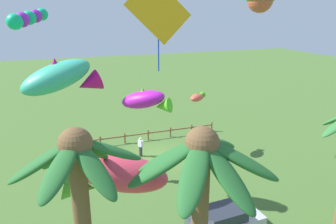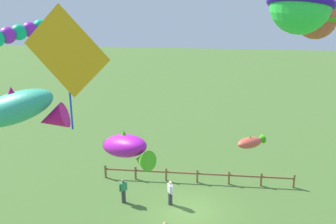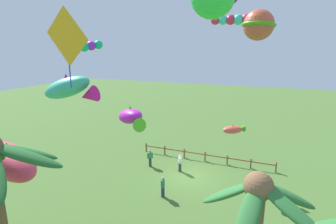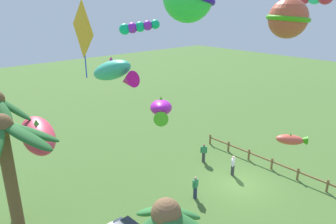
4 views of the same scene
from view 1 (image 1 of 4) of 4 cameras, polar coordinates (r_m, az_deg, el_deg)
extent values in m
plane|color=#476B2D|center=(25.73, -1.96, -8.07)|extent=(120.00, 120.00, 0.00)
ellipsoid|color=#236028|center=(9.79, -21.48, -8.20)|extent=(2.05, 0.68, 1.30)
ellipsoid|color=#236028|center=(8.92, -18.68, -9.71)|extent=(1.58, 2.13, 1.10)
ellipsoid|color=#236028|center=(9.05, -12.91, -9.85)|extent=(1.39, 2.06, 1.39)
ellipsoid|color=#236028|center=(9.88, -10.25, -6.62)|extent=(2.10, 0.72, 1.20)
ellipsoid|color=#236028|center=(10.47, -13.30, -6.54)|extent=(1.62, 1.86, 1.56)
ellipsoid|color=#236028|center=(10.44, -18.78, -7.26)|extent=(1.56, 1.86, 1.60)
sphere|color=brown|center=(9.60, -16.08, -5.51)|extent=(1.01, 1.01, 1.01)
ellipsoid|color=#236028|center=(9.75, -0.43, -8.99)|extent=(2.52, 0.87, 1.52)
ellipsoid|color=#236028|center=(9.08, 4.58, -11.09)|extent=(2.09, 2.44, 1.50)
ellipsoid|color=#236028|center=(9.50, 10.40, -11.03)|extent=(1.36, 2.46, 1.78)
ellipsoid|color=#236028|center=(10.12, 12.74, -8.26)|extent=(2.54, 1.88, 1.48)
ellipsoid|color=#236028|center=(11.08, 8.88, -5.49)|extent=(2.48, 2.10, 1.41)
ellipsoid|color=#236028|center=(11.18, 5.72, -5.43)|extent=(1.67, 2.58, 1.51)
ellipsoid|color=#236028|center=(10.48, 0.15, -7.76)|extent=(2.26, 2.13, 1.75)
sphere|color=brown|center=(9.92, 6.07, -5.57)|extent=(1.09, 1.09, 1.09)
cube|color=brown|center=(31.18, 7.72, -2.57)|extent=(0.12, 0.12, 0.95)
cube|color=brown|center=(30.29, 4.17, -3.07)|extent=(0.12, 0.12, 0.95)
cube|color=brown|center=(29.52, 0.40, -3.58)|extent=(0.12, 0.12, 0.95)
cube|color=brown|center=(28.89, -3.54, -4.10)|extent=(0.12, 0.12, 0.95)
cube|color=brown|center=(28.41, -7.65, -4.62)|extent=(0.12, 0.12, 0.95)
cube|color=brown|center=(28.08, -11.89, -5.13)|extent=(0.12, 0.12, 0.95)
cube|color=brown|center=(27.90, -16.20, -5.62)|extent=(0.12, 0.12, 0.95)
cube|color=brown|center=(28.82, -3.55, -3.75)|extent=(12.82, 0.09, 0.11)
cube|color=#BCBCC1|center=(17.88, 10.14, -18.82)|extent=(3.98, 1.88, 0.70)
cube|color=#282D38|center=(17.45, 9.82, -17.29)|extent=(2.10, 1.59, 0.56)
cylinder|color=black|center=(19.15, 11.96, -17.30)|extent=(0.61, 0.21, 0.60)
cylinder|color=#2D3351|center=(22.24, -1.32, -11.23)|extent=(0.26, 0.26, 0.84)
cube|color=#338956|center=(21.91, -1.33, -9.64)|extent=(0.31, 0.42, 0.54)
sphere|color=tan|center=(21.74, -1.34, -8.77)|extent=(0.21, 0.21, 0.21)
cylinder|color=#338956|center=(21.76, -1.01, -10.00)|extent=(0.09, 0.09, 0.52)
cylinder|color=#338956|center=(22.11, -1.65, -9.53)|extent=(0.09, 0.09, 0.52)
cylinder|color=#38383D|center=(25.88, -4.85, -6.94)|extent=(0.26, 0.26, 0.84)
cube|color=silver|center=(25.60, -4.89, -5.54)|extent=(0.39, 0.44, 0.54)
sphere|color=beige|center=(25.45, -4.91, -4.76)|extent=(0.21, 0.21, 0.21)
cylinder|color=silver|center=(25.77, -5.25, -5.50)|extent=(0.09, 0.09, 0.52)
cylinder|color=silver|center=(25.47, -4.52, -5.77)|extent=(0.09, 0.09, 0.52)
cylinder|color=#38383D|center=(25.29, -11.18, -7.84)|extent=(0.26, 0.26, 0.84)
cube|color=#338956|center=(25.01, -11.28, -6.41)|extent=(0.44, 0.42, 0.54)
sphere|color=#A37556|center=(24.86, -11.33, -5.62)|extent=(0.21, 0.21, 0.21)
cylinder|color=#338956|center=(24.87, -11.60, -6.70)|extent=(0.09, 0.09, 0.52)
cylinder|color=#338956|center=(25.19, -10.94, -6.33)|extent=(0.09, 0.09, 0.52)
ellipsoid|color=#35B38D|center=(16.56, -19.17, 5.87)|extent=(3.92, 2.26, 2.27)
cone|color=#C30F76|center=(16.97, -13.80, 4.95)|extent=(1.54, 1.30, 1.39)
cone|color=#C30F76|center=(16.46, -19.37, 7.81)|extent=(0.79, 0.79, 0.71)
ellipsoid|color=#BD1CC1|center=(18.13, -4.46, 2.22)|extent=(2.99, 2.82, 1.54)
cone|color=#4DC620|center=(17.76, -0.94, 1.04)|extent=(1.32, 1.30, 1.01)
cone|color=#4DC620|center=(18.02, -4.49, 3.55)|extent=(0.75, 0.75, 0.54)
cube|color=#EFA914|center=(13.08, -1.76, 17.60)|extent=(2.65, 0.40, 2.65)
cylinder|color=blue|center=(13.17, -1.70, 10.97)|extent=(0.06, 0.06, 1.74)
sphere|color=#C45237|center=(20.92, 16.02, 18.56)|extent=(1.52, 1.52, 1.52)
torus|color=#42AB15|center=(20.92, 16.02, 18.56)|extent=(2.30, 2.31, 0.31)
ellipsoid|color=#DA533F|center=(25.23, 5.17, 2.57)|extent=(1.77, 1.63, 0.62)
cone|color=#39A615|center=(25.86, 5.89, 2.95)|extent=(0.73, 0.72, 0.52)
cone|color=#39A615|center=(25.17, 5.18, 3.14)|extent=(0.45, 0.45, 0.33)
ellipsoid|color=#EF3D57|center=(11.89, -8.00, -10.62)|extent=(3.84, 2.29, 2.05)
cone|color=green|center=(12.14, -15.34, -12.57)|extent=(1.49, 1.29, 1.32)
cone|color=green|center=(11.64, -8.12, -8.20)|extent=(0.79, 0.79, 0.70)
sphere|color=#0DBE74|center=(18.65, -25.51, 14.23)|extent=(0.82, 0.82, 0.82)
sphere|color=purple|center=(19.09, -24.42, 14.65)|extent=(0.79, 0.79, 0.79)
sphere|color=#0DBE74|center=(19.54, -23.38, 15.05)|extent=(0.75, 0.75, 0.75)
sphere|color=purple|center=(19.99, -22.39, 15.43)|extent=(0.72, 0.72, 0.72)
sphere|color=#0DBE74|center=(20.44, -21.43, 15.79)|extent=(0.69, 0.69, 0.69)
camera|label=2|loc=(8.67, 65.46, 21.03)|focal=42.84mm
camera|label=3|loc=(13.32, 58.19, 6.82)|focal=27.69mm
camera|label=4|loc=(19.14, 55.95, 13.27)|focal=33.18mm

